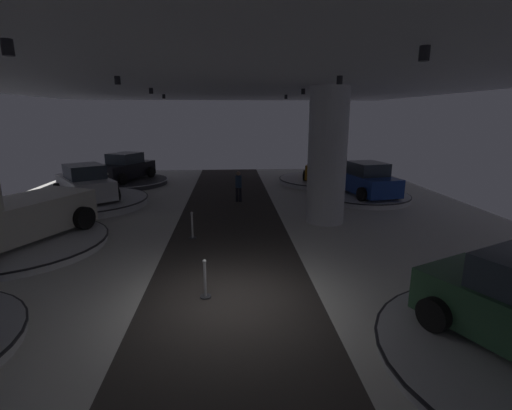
# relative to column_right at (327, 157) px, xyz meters

# --- Properties ---
(ground) EXTENTS (24.00, 44.00, 0.06)m
(ground) POSITION_rel_column_right_xyz_m (-4.00, -6.63, -2.77)
(ground) COLOR silver
(ceiling_with_spotlights) EXTENTS (24.00, 44.00, 0.39)m
(ceiling_with_spotlights) POSITION_rel_column_right_xyz_m (-4.00, -6.63, 2.80)
(ceiling_with_spotlights) COLOR silver
(column_right) EXTENTS (1.57, 1.57, 5.50)m
(column_right) POSITION_rel_column_right_xyz_m (0.00, 0.00, 0.00)
(column_right) COLOR silver
(column_right) RESTS_ON ground
(display_platform_mid_left) EXTENTS (5.84, 5.84, 0.27)m
(display_platform_mid_left) POSITION_rel_column_right_xyz_m (-11.22, -2.44, -2.60)
(display_platform_mid_left) COLOR silver
(display_platform_mid_left) RESTS_ON ground
(pickup_truck_mid_left) EXTENTS (4.29, 5.69, 2.30)m
(pickup_truck_mid_left) POSITION_rel_column_right_xyz_m (-11.35, -2.73, -1.54)
(pickup_truck_mid_left) COLOR silver
(pickup_truck_mid_left) RESTS_ON display_platform_mid_left
(display_platform_deep_left) EXTENTS (5.39, 5.39, 0.30)m
(display_platform_deep_left) POSITION_rel_column_right_xyz_m (-10.74, 9.31, -2.58)
(display_platform_deep_left) COLOR #333338
(display_platform_deep_left) RESTS_ON ground
(display_car_deep_left) EXTENTS (3.47, 4.57, 1.71)m
(display_car_deep_left) POSITION_rel_column_right_xyz_m (-10.73, 9.34, -1.68)
(display_car_deep_left) COLOR black
(display_car_deep_left) RESTS_ON display_platform_deep_left
(display_platform_far_right) EXTENTS (4.72, 4.72, 0.30)m
(display_platform_far_right) POSITION_rel_column_right_xyz_m (3.16, 3.91, -2.58)
(display_platform_far_right) COLOR silver
(display_platform_far_right) RESTS_ON ground
(display_car_far_right) EXTENTS (2.80, 4.45, 1.71)m
(display_car_far_right) POSITION_rel_column_right_xyz_m (3.16, 3.88, -1.69)
(display_car_far_right) COLOR navy
(display_car_far_right) RESTS_ON display_platform_far_right
(display_platform_deep_right) EXTENTS (5.99, 5.99, 0.31)m
(display_platform_deep_right) POSITION_rel_column_right_xyz_m (2.28, 8.91, -2.58)
(display_platform_deep_right) COLOR silver
(display_platform_deep_right) RESTS_ON ground
(display_car_deep_right) EXTENTS (3.43, 4.57, 1.71)m
(display_car_deep_right) POSITION_rel_column_right_xyz_m (2.27, 8.89, -1.68)
(display_car_deep_right) COLOR #B77519
(display_car_deep_right) RESTS_ON display_platform_deep_right
(display_platform_far_left) EXTENTS (5.84, 5.84, 0.37)m
(display_platform_far_left) POSITION_rel_column_right_xyz_m (-11.05, 3.48, -2.54)
(display_platform_far_left) COLOR silver
(display_platform_far_left) RESTS_ON ground
(display_car_far_left) EXTENTS (3.86, 4.48, 1.71)m
(display_car_far_left) POSITION_rel_column_right_xyz_m (-11.03, 3.46, -1.61)
(display_car_far_left) COLOR silver
(display_car_far_left) RESTS_ON display_platform_far_left
(visitor_walking_near) EXTENTS (0.32, 0.32, 1.59)m
(visitor_walking_near) POSITION_rel_column_right_xyz_m (-3.54, 3.89, -1.84)
(visitor_walking_near) COLOR black
(visitor_walking_near) RESTS_ON ground
(stanchion_a) EXTENTS (0.28, 0.28, 1.01)m
(stanchion_a) POSITION_rel_column_right_xyz_m (-5.37, -1.81, -2.38)
(stanchion_a) COLOR #333338
(stanchion_a) RESTS_ON ground
(stanchion_c) EXTENTS (0.28, 0.28, 1.01)m
(stanchion_c) POSITION_rel_column_right_xyz_m (-4.62, -6.36, -2.38)
(stanchion_c) COLOR #333338
(stanchion_c) RESTS_ON ground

